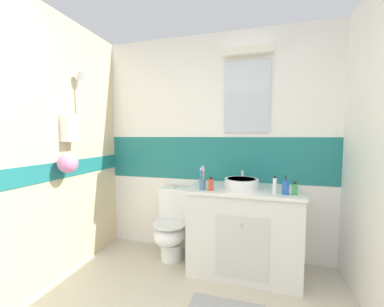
{
  "coord_description": "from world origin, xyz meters",
  "views": [
    {
      "loc": [
        0.47,
        -0.23,
        1.36
      ],
      "look_at": [
        -0.09,
        1.79,
        1.21
      ],
      "focal_mm": 21.82,
      "sensor_mm": 36.0,
      "label": 1
    }
  ],
  "objects_px": {
    "toothbrush_cup": "(202,183)",
    "perfume_flask_small": "(295,189)",
    "sink_basin": "(241,183)",
    "soap_dispenser": "(285,187)",
    "toilet": "(172,226)",
    "lotion_bottle_short": "(211,184)",
    "toothpaste_tube_upright": "(275,185)"
  },
  "relations": [
    {
      "from": "toothbrush_cup",
      "to": "lotion_bottle_short",
      "type": "height_order",
      "value": "toothbrush_cup"
    },
    {
      "from": "soap_dispenser",
      "to": "toothpaste_tube_upright",
      "type": "xyz_separation_m",
      "value": [
        -0.09,
        -0.01,
        0.01
      ]
    },
    {
      "from": "lotion_bottle_short",
      "to": "toothpaste_tube_upright",
      "type": "bearing_deg",
      "value": 1.91
    },
    {
      "from": "toothbrush_cup",
      "to": "perfume_flask_small",
      "type": "distance_m",
      "value": 0.82
    },
    {
      "from": "sink_basin",
      "to": "soap_dispenser",
      "type": "bearing_deg",
      "value": -23.02
    },
    {
      "from": "toothbrush_cup",
      "to": "lotion_bottle_short",
      "type": "relative_size",
      "value": 1.82
    },
    {
      "from": "toilet",
      "to": "lotion_bottle_short",
      "type": "distance_m",
      "value": 0.77
    },
    {
      "from": "sink_basin",
      "to": "toothbrush_cup",
      "type": "bearing_deg",
      "value": -151.94
    },
    {
      "from": "toothpaste_tube_upright",
      "to": "toilet",
      "type": "bearing_deg",
      "value": 167.68
    },
    {
      "from": "perfume_flask_small",
      "to": "toothpaste_tube_upright",
      "type": "bearing_deg",
      "value": -176.72
    },
    {
      "from": "toilet",
      "to": "perfume_flask_small",
      "type": "height_order",
      "value": "perfume_flask_small"
    },
    {
      "from": "toothpaste_tube_upright",
      "to": "lotion_bottle_short",
      "type": "xyz_separation_m",
      "value": [
        -0.57,
        -0.02,
        -0.02
      ]
    },
    {
      "from": "sink_basin",
      "to": "lotion_bottle_short",
      "type": "relative_size",
      "value": 2.95
    },
    {
      "from": "toothbrush_cup",
      "to": "soap_dispenser",
      "type": "distance_m",
      "value": 0.74
    },
    {
      "from": "toilet",
      "to": "toothbrush_cup",
      "type": "bearing_deg",
      "value": -31.5
    },
    {
      "from": "toothpaste_tube_upright",
      "to": "perfume_flask_small",
      "type": "relative_size",
      "value": 1.4
    },
    {
      "from": "sink_basin",
      "to": "perfume_flask_small",
      "type": "distance_m",
      "value": 0.49
    },
    {
      "from": "sink_basin",
      "to": "toothbrush_cup",
      "type": "height_order",
      "value": "toothbrush_cup"
    },
    {
      "from": "sink_basin",
      "to": "soap_dispenser",
      "type": "distance_m",
      "value": 0.42
    },
    {
      "from": "toilet",
      "to": "toothpaste_tube_upright",
      "type": "relative_size",
      "value": 4.77
    },
    {
      "from": "toothpaste_tube_upright",
      "to": "perfume_flask_small",
      "type": "distance_m",
      "value": 0.17
    },
    {
      "from": "toilet",
      "to": "toothpaste_tube_upright",
      "type": "distance_m",
      "value": 1.22
    },
    {
      "from": "toilet",
      "to": "toothpaste_tube_upright",
      "type": "xyz_separation_m",
      "value": [
        1.05,
        -0.23,
        0.57
      ]
    },
    {
      "from": "lotion_bottle_short",
      "to": "perfume_flask_small",
      "type": "bearing_deg",
      "value": 2.22
    },
    {
      "from": "sink_basin",
      "to": "toothpaste_tube_upright",
      "type": "height_order",
      "value": "same"
    },
    {
      "from": "perfume_flask_small",
      "to": "toilet",
      "type": "bearing_deg",
      "value": 169.78
    },
    {
      "from": "toilet",
      "to": "lotion_bottle_short",
      "type": "relative_size",
      "value": 6.08
    },
    {
      "from": "soap_dispenser",
      "to": "toothpaste_tube_upright",
      "type": "relative_size",
      "value": 1.06
    },
    {
      "from": "sink_basin",
      "to": "toothpaste_tube_upright",
      "type": "xyz_separation_m",
      "value": [
        0.3,
        -0.17,
        0.03
      ]
    },
    {
      "from": "perfume_flask_small",
      "to": "lotion_bottle_short",
      "type": "bearing_deg",
      "value": -177.78
    },
    {
      "from": "toothbrush_cup",
      "to": "toothpaste_tube_upright",
      "type": "height_order",
      "value": "toothbrush_cup"
    },
    {
      "from": "lotion_bottle_short",
      "to": "soap_dispenser",
      "type": "bearing_deg",
      "value": 2.18
    }
  ]
}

